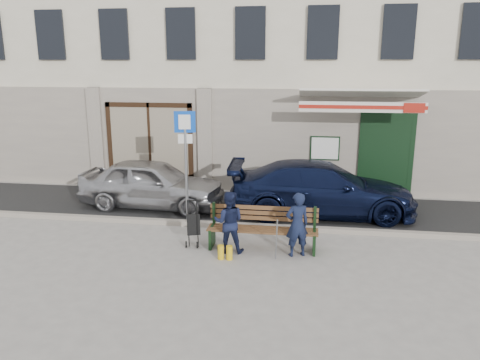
% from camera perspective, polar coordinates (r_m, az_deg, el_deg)
% --- Properties ---
extents(ground, '(80.00, 80.00, 0.00)m').
position_cam_1_polar(ground, '(10.27, -2.33, -8.66)').
color(ground, '#9E9991').
rests_on(ground, ground).
extents(asphalt_lane, '(60.00, 3.20, 0.01)m').
position_cam_1_polar(asphalt_lane, '(13.14, 0.16, -3.43)').
color(asphalt_lane, '#282828').
rests_on(asphalt_lane, ground).
extents(curb, '(60.00, 0.18, 0.12)m').
position_cam_1_polar(curb, '(11.62, -0.97, -5.54)').
color(curb, '#9E9384').
rests_on(curb, ground).
extents(building, '(20.00, 8.27, 10.00)m').
position_cam_1_polar(building, '(17.86, 2.76, 17.37)').
color(building, beige).
rests_on(building, ground).
extents(car_silver, '(4.11, 1.85, 1.37)m').
position_cam_1_polar(car_silver, '(13.30, -10.67, -0.41)').
color(car_silver, '#AEAFB3').
rests_on(car_silver, ground).
extents(car_navy, '(5.02, 2.27, 1.43)m').
position_cam_1_polar(car_navy, '(12.60, 9.93, -1.07)').
color(car_navy, black).
rests_on(car_navy, ground).
extents(parking_sign, '(0.52, 0.12, 2.82)m').
position_cam_1_polar(parking_sign, '(11.69, -6.65, 3.87)').
color(parking_sign, gray).
rests_on(parking_sign, ground).
extents(bench, '(2.40, 1.17, 0.98)m').
position_cam_1_polar(bench, '(10.23, 2.50, -5.99)').
color(bench, brown).
rests_on(bench, ground).
extents(man, '(0.59, 0.49, 1.39)m').
position_cam_1_polar(man, '(9.87, 6.99, -5.41)').
color(man, '#121A34').
rests_on(man, ground).
extents(woman, '(0.68, 0.54, 1.35)m').
position_cam_1_polar(woman, '(10.01, -1.37, -5.13)').
color(woman, '#131936').
rests_on(woman, ground).
extents(stroller, '(0.35, 0.46, 1.01)m').
position_cam_1_polar(stroller, '(10.51, -5.70, -5.56)').
color(stroller, black).
rests_on(stroller, ground).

